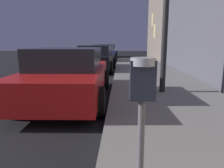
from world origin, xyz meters
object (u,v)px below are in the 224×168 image
Objects in this scene: car_black at (96,58)px; car_blue at (104,53)px; parking_meter at (142,99)px; car_silver at (108,51)px; car_red at (69,75)px.

car_blue is at bearing 90.03° from car_black.
car_black is 5.67m from car_blue.
parking_meter is 0.32× the size of car_blue.
parking_meter is 0.32× the size of car_silver.
parking_meter is 10.47m from car_black.
car_blue is (-1.60, 16.01, -0.44)m from parking_meter.
parking_meter reaches higher than car_blue.
car_red is at bearing 111.54° from parking_meter.
car_silver is at bearing 89.98° from car_blue.
car_silver is at bearing 94.19° from parking_meter.
car_blue is (-0.00, 11.97, -0.01)m from car_red.
parking_meter is at bearing -85.81° from car_silver.
car_black is at bearing 90.00° from car_red.
car_red is 6.30m from car_black.
car_black is at bearing 98.77° from parking_meter.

